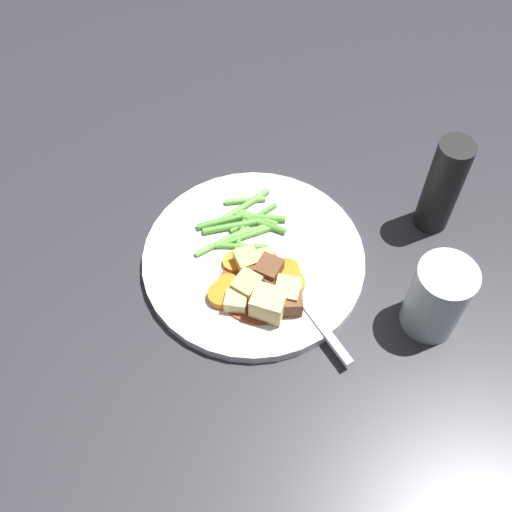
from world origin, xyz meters
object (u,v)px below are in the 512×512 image
(carrot_slice_0, at_px, (295,283))
(potato_chunk_0, at_px, (290,293))
(carrot_slice_3, at_px, (224,295))
(carrot_slice_2, at_px, (288,271))
(carrot_slice_1, at_px, (237,262))
(potato_chunk_4, at_px, (249,262))
(potato_chunk_2, at_px, (267,262))
(potato_chunk_5, at_px, (239,302))
(meat_chunk_2, at_px, (292,304))
(meat_chunk_3, at_px, (274,284))
(water_glass, at_px, (441,298))
(meat_chunk_1, at_px, (271,270))
(meat_chunk_0, at_px, (254,273))
(potato_chunk_3, at_px, (249,286))
(fork, at_px, (306,302))
(pepper_mill, at_px, (445,186))
(dinner_plate, at_px, (256,259))
(potato_chunk_1, at_px, (271,304))

(carrot_slice_0, relative_size, potato_chunk_0, 0.96)
(carrot_slice_3, bearing_deg, potato_chunk_0, 88.11)
(carrot_slice_2, relative_size, potato_chunk_0, 1.14)
(carrot_slice_1, distance_m, potato_chunk_4, 0.02)
(potato_chunk_2, bearing_deg, potato_chunk_0, 29.54)
(potato_chunk_0, xyz_separation_m, potato_chunk_5, (0.01, -0.06, -0.00))
(carrot_slice_0, xyz_separation_m, potato_chunk_5, (0.03, -0.07, 0.00))
(meat_chunk_2, distance_m, meat_chunk_3, 0.04)
(meat_chunk_3, xyz_separation_m, water_glass, (0.04, 0.19, 0.03))
(carrot_slice_3, distance_m, meat_chunk_1, 0.06)
(carrot_slice_1, relative_size, meat_chunk_0, 1.22)
(carrot_slice_3, height_order, potato_chunk_3, potato_chunk_3)
(carrot_slice_0, distance_m, fork, 0.03)
(carrot_slice_0, height_order, carrot_slice_1, carrot_slice_0)
(potato_chunk_3, bearing_deg, pepper_mill, 115.73)
(meat_chunk_1, height_order, pepper_mill, pepper_mill)
(carrot_slice_0, height_order, potato_chunk_2, potato_chunk_2)
(fork, bearing_deg, potato_chunk_5, -86.77)
(dinner_plate, relative_size, water_glass, 2.72)
(meat_chunk_0, bearing_deg, potato_chunk_4, -159.90)
(potato_chunk_0, height_order, meat_chunk_0, potato_chunk_0)
(dinner_plate, xyz_separation_m, meat_chunk_1, (0.03, 0.02, 0.02))
(potato_chunk_2, bearing_deg, carrot_slice_1, -97.08)
(dinner_plate, bearing_deg, meat_chunk_0, -4.65)
(carrot_slice_2, height_order, potato_chunk_0, potato_chunk_0)
(carrot_slice_2, relative_size, meat_chunk_1, 1.19)
(carrot_slice_3, distance_m, potato_chunk_5, 0.02)
(carrot_slice_1, bearing_deg, carrot_slice_3, -16.51)
(water_glass, bearing_deg, dinner_plate, -111.75)
(potato_chunk_3, xyz_separation_m, potato_chunk_5, (0.02, -0.01, -0.00))
(potato_chunk_1, relative_size, potato_chunk_2, 1.32)
(meat_chunk_1, bearing_deg, meat_chunk_0, -84.70)
(dinner_plate, bearing_deg, potato_chunk_2, 38.83)
(carrot_slice_0, height_order, water_glass, water_glass)
(carrot_slice_2, xyz_separation_m, potato_chunk_0, (0.04, 0.00, 0.01))
(potato_chunk_5, distance_m, meat_chunk_0, 0.04)
(potato_chunk_0, distance_m, meat_chunk_2, 0.01)
(potato_chunk_1, distance_m, fork, 0.05)
(carrot_slice_3, relative_size, meat_chunk_3, 1.60)
(dinner_plate, distance_m, meat_chunk_0, 0.04)
(potato_chunk_1, bearing_deg, pepper_mill, 123.50)
(potato_chunk_3, relative_size, fork, 0.19)
(potato_chunk_3, bearing_deg, potato_chunk_2, 148.71)
(dinner_plate, relative_size, potato_chunk_1, 7.30)
(fork, relative_size, water_glass, 1.54)
(carrot_slice_1, height_order, meat_chunk_0, meat_chunk_0)
(potato_chunk_4, bearing_deg, potato_chunk_2, 91.56)
(dinner_plate, distance_m, potato_chunk_5, 0.08)
(dinner_plate, bearing_deg, meat_chunk_1, 31.05)
(carrot_slice_2, bearing_deg, potato_chunk_1, -22.76)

